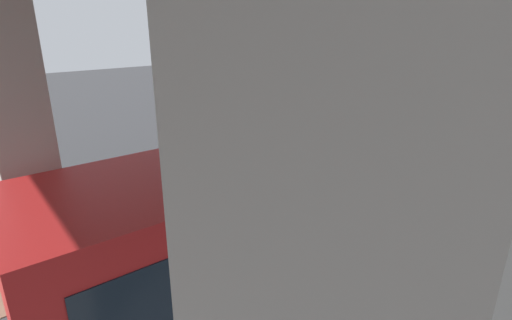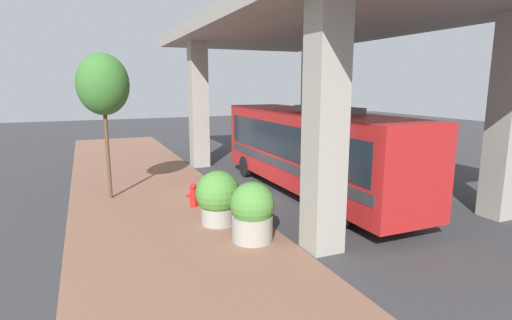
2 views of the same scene
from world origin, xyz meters
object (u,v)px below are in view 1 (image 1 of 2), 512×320
at_px(bus, 327,200).
at_px(planter_front, 94,226).
at_px(fire_hydrant, 212,191).
at_px(planter_middle, 154,199).
at_px(street_tree_near, 225,51).

bearing_deg(bus, planter_front, -137.90).
height_order(fire_hydrant, planter_middle, planter_middle).
xyz_separation_m(bus, fire_hydrant, (-4.80, 0.15, -1.52)).
bearing_deg(planter_middle, fire_hydrant, 98.07).
bearing_deg(bus, fire_hydrant, 178.20).
bearing_deg(planter_front, fire_hydrant, 101.16).
xyz_separation_m(planter_middle, street_tree_near, (-3.02, 4.49, 3.55)).
bearing_deg(fire_hydrant, street_tree_near, 138.30).
distance_m(bus, fire_hydrant, 5.04).
relative_size(bus, street_tree_near, 2.07).
bearing_deg(planter_front, street_tree_near, 119.16).
bearing_deg(street_tree_near, bus, -18.93).
xyz_separation_m(fire_hydrant, planter_front, (0.75, -3.81, 0.40)).
bearing_deg(planter_middle, bus, 22.95).
bearing_deg(street_tree_near, planter_front, -60.84).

